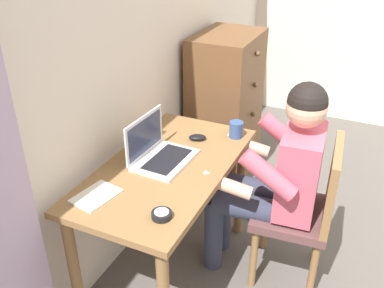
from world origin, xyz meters
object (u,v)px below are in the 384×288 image
(notebook_pad, at_px, (96,196))
(person_seated, at_px, (276,173))
(chair, at_px, (306,207))
(laptop, at_px, (158,151))
(dresser, at_px, (225,109))
(desk, at_px, (167,184))
(coffee_mug, at_px, (237,129))
(desk_clock, at_px, (162,215))
(computer_mouse, at_px, (197,137))

(notebook_pad, bearing_deg, person_seated, -35.90)
(chair, xyz_separation_m, laptop, (-0.25, 0.76, 0.30))
(person_seated, relative_size, notebook_pad, 5.71)
(dresser, xyz_separation_m, person_seated, (-0.88, -0.62, 0.10))
(desk, distance_m, coffee_mug, 0.54)
(notebook_pad, bearing_deg, coffee_mug, -14.30)
(dresser, bearing_deg, person_seated, -144.78)
(chair, distance_m, laptop, 0.85)
(chair, bearing_deg, laptop, 108.16)
(chair, relative_size, desk_clock, 9.80)
(chair, relative_size, notebook_pad, 4.20)
(person_seated, xyz_separation_m, laptop, (-0.24, 0.58, 0.11))
(computer_mouse, bearing_deg, person_seated, -119.89)
(person_seated, bearing_deg, dresser, 35.22)
(coffee_mug, bearing_deg, chair, -110.42)
(desk, bearing_deg, desk_clock, -154.95)
(dresser, bearing_deg, coffee_mug, -154.62)
(person_seated, bearing_deg, notebook_pad, 133.88)
(desk, distance_m, chair, 0.76)
(person_seated, height_order, notebook_pad, person_seated)
(computer_mouse, xyz_separation_m, notebook_pad, (-0.71, 0.20, -0.01))
(desk, xyz_separation_m, chair, (0.28, -0.70, -0.13))
(computer_mouse, bearing_deg, chair, -116.92)
(coffee_mug, bearing_deg, laptop, 146.35)
(computer_mouse, bearing_deg, notebook_pad, 141.11)
(person_seated, bearing_deg, desk, 117.62)
(dresser, bearing_deg, chair, -137.12)
(computer_mouse, bearing_deg, desk_clock, 168.55)
(desk, height_order, computer_mouse, computer_mouse)
(desk, height_order, coffee_mug, coffee_mug)
(notebook_pad, bearing_deg, dresser, 7.99)
(dresser, height_order, person_seated, person_seated)
(dresser, distance_m, person_seated, 1.08)
(desk, height_order, person_seated, person_seated)
(dresser, height_order, notebook_pad, dresser)
(laptop, distance_m, desk_clock, 0.49)
(desk, relative_size, person_seated, 0.96)
(dresser, xyz_separation_m, coffee_mug, (-0.69, -0.33, 0.21))
(person_seated, xyz_separation_m, coffee_mug, (0.19, 0.29, 0.11))
(laptop, height_order, notebook_pad, laptop)
(dresser, relative_size, person_seated, 0.96)
(dresser, relative_size, desk_clock, 12.76)
(computer_mouse, distance_m, desk_clock, 0.73)
(laptop, relative_size, computer_mouse, 3.50)
(laptop, bearing_deg, desk_clock, -149.72)
(dresser, xyz_separation_m, notebook_pad, (-1.53, 0.06, 0.17))
(desk, height_order, laptop, laptop)
(laptop, distance_m, coffee_mug, 0.51)
(chair, relative_size, computer_mouse, 8.82)
(laptop, relative_size, notebook_pad, 1.67)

